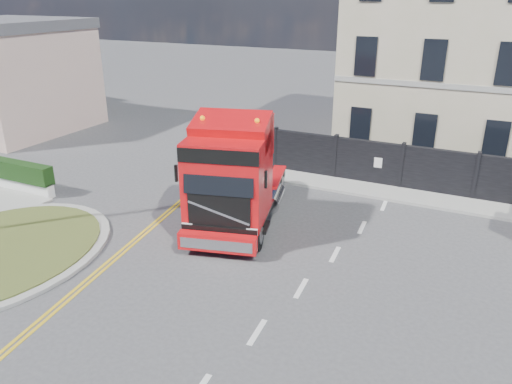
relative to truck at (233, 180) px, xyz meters
The scene contains 6 objects.
ground 3.09m from the truck, 72.51° to the right, with size 120.00×120.00×0.00m, color #424244.
seaside_bldg_pink 20.41m from the truck, 160.94° to the left, with size 8.00×8.00×6.00m, color #C6A59B.
hoarding_fence 9.91m from the truck, 42.39° to the left, with size 18.80×0.25×2.00m.
georgian_building 16.16m from the truck, 64.54° to the left, with size 12.30×10.30×12.80m.
pavement_far 9.04m from the truck, 40.50° to the left, with size 20.00×1.60×0.12m, color gray.
truck is the anchor object (origin of this frame).
Camera 1 is at (7.20, -12.28, 8.13)m, focal length 35.00 mm.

